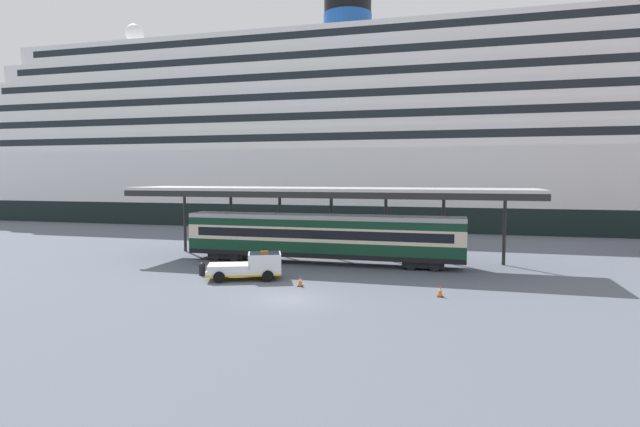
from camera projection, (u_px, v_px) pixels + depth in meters
ground_plane at (288, 299)px, 29.84m from camera, size 400.00×400.00×0.00m
cruise_ship at (386, 142)px, 79.86m from camera, size 162.36×29.94×39.23m
platform_canopy at (324, 192)px, 41.98m from camera, size 34.14×6.24×6.34m
train_carriage at (322, 236)px, 41.80m from camera, size 23.20×2.81×4.11m
service_truck at (251, 265)px, 35.57m from camera, size 5.58×3.80×2.02m
traffic_cone_near at (440, 291)px, 30.47m from camera, size 0.36×0.36×0.74m
traffic_cone_mid at (300, 281)px, 33.35m from camera, size 0.36×0.36×0.73m
quay_bollard at (202, 268)px, 36.98m from camera, size 0.48×0.48×0.96m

